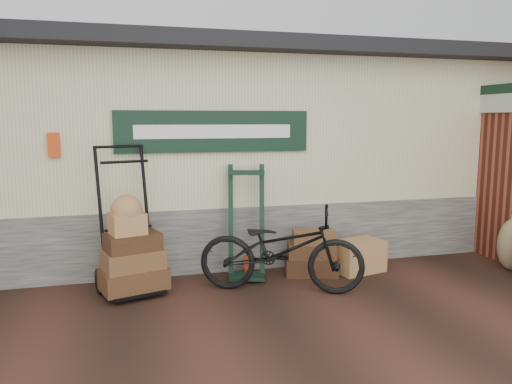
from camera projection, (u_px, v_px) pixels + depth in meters
ground at (255, 294)px, 6.06m from camera, size 80.00×80.00×0.00m
station_building at (213, 149)px, 8.44m from camera, size 14.40×4.10×3.20m
brick_outbuilding at (511, 169)px, 8.23m from camera, size 1.71×4.51×2.62m
porter_trolley at (127, 218)px, 6.07m from camera, size 1.07×0.91×1.83m
green_barrow at (246, 222)px, 6.65m from camera, size 0.64×0.57×1.51m
suitcase_stack at (311, 252)px, 6.81m from camera, size 0.79×0.61×0.62m
wicker_hamper at (358, 256)px, 6.96m from camera, size 0.76×0.60×0.44m
bicycle at (281, 245)px, 6.10m from camera, size 1.44×2.14×1.18m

